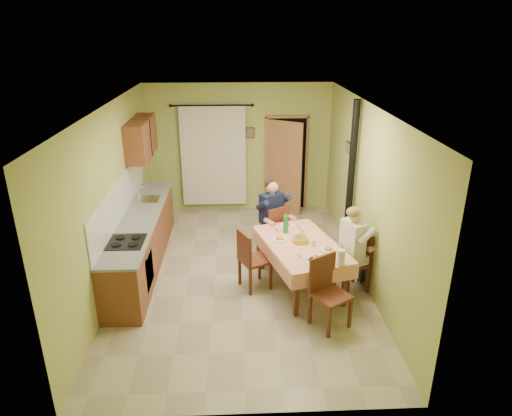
{
  "coord_description": "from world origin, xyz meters",
  "views": [
    {
      "loc": [
        -0.06,
        -6.74,
        3.89
      ],
      "look_at": [
        0.25,
        0.1,
        1.15
      ],
      "focal_mm": 32.0,
      "sensor_mm": 36.0,
      "label": 1
    }
  ],
  "objects_px": {
    "chair_far": "(273,241)",
    "stove_flue": "(349,202)",
    "chair_right": "(352,273)",
    "man_far": "(273,210)",
    "dining_table": "(301,265)",
    "man_right": "(354,240)",
    "chair_left": "(254,271)",
    "chair_near": "(329,307)"
  },
  "relations": [
    {
      "from": "chair_right",
      "to": "man_far",
      "type": "height_order",
      "value": "man_far"
    },
    {
      "from": "dining_table",
      "to": "chair_far",
      "type": "bearing_deg",
      "value": 92.54
    },
    {
      "from": "chair_near",
      "to": "stove_flue",
      "type": "relative_size",
      "value": 0.36
    },
    {
      "from": "chair_far",
      "to": "chair_right",
      "type": "bearing_deg",
      "value": -76.46
    },
    {
      "from": "chair_far",
      "to": "chair_right",
      "type": "relative_size",
      "value": 1.01
    },
    {
      "from": "chair_left",
      "to": "chair_near",
      "type": "bearing_deg",
      "value": 17.6
    },
    {
      "from": "chair_near",
      "to": "man_far",
      "type": "xyz_separation_m",
      "value": [
        -0.63,
        2.13,
        0.59
      ]
    },
    {
      "from": "man_far",
      "to": "stove_flue",
      "type": "xyz_separation_m",
      "value": [
        1.33,
        -0.06,
        0.15
      ]
    },
    {
      "from": "chair_far",
      "to": "chair_right",
      "type": "xyz_separation_m",
      "value": [
        1.15,
        -1.22,
        -0.0
      ]
    },
    {
      "from": "man_far",
      "to": "man_right",
      "type": "distance_m",
      "value": 1.69
    },
    {
      "from": "chair_left",
      "to": "man_far",
      "type": "relative_size",
      "value": 0.71
    },
    {
      "from": "dining_table",
      "to": "stove_flue",
      "type": "bearing_deg",
      "value": 30.78
    },
    {
      "from": "dining_table",
      "to": "man_far",
      "type": "distance_m",
      "value": 1.25
    },
    {
      "from": "chair_right",
      "to": "man_right",
      "type": "distance_m",
      "value": 0.59
    },
    {
      "from": "chair_left",
      "to": "man_far",
      "type": "height_order",
      "value": "man_far"
    },
    {
      "from": "man_far",
      "to": "man_right",
      "type": "height_order",
      "value": "same"
    },
    {
      "from": "man_far",
      "to": "chair_far",
      "type": "bearing_deg",
      "value": -90.0
    },
    {
      "from": "chair_far",
      "to": "stove_flue",
      "type": "bearing_deg",
      "value": -31.84
    },
    {
      "from": "chair_right",
      "to": "chair_left",
      "type": "xyz_separation_m",
      "value": [
        -1.53,
        0.14,
        0.0
      ]
    },
    {
      "from": "man_right",
      "to": "stove_flue",
      "type": "distance_m",
      "value": 1.2
    },
    {
      "from": "chair_far",
      "to": "chair_right",
      "type": "distance_m",
      "value": 1.68
    },
    {
      "from": "chair_near",
      "to": "man_right",
      "type": "height_order",
      "value": "man_right"
    },
    {
      "from": "man_right",
      "to": "stove_flue",
      "type": "height_order",
      "value": "stove_flue"
    },
    {
      "from": "man_right",
      "to": "chair_far",
      "type": "bearing_deg",
      "value": 21.25
    },
    {
      "from": "stove_flue",
      "to": "chair_left",
      "type": "bearing_deg",
      "value": -148.82
    },
    {
      "from": "man_far",
      "to": "chair_near",
      "type": "bearing_deg",
      "value": -103.48
    },
    {
      "from": "chair_near",
      "to": "stove_flue",
      "type": "bearing_deg",
      "value": -140.21
    },
    {
      "from": "man_far",
      "to": "chair_left",
      "type": "bearing_deg",
      "value": -138.64
    },
    {
      "from": "chair_far",
      "to": "stove_flue",
      "type": "xyz_separation_m",
      "value": [
        1.33,
        -0.05,
        0.73
      ]
    },
    {
      "from": "chair_far",
      "to": "man_far",
      "type": "height_order",
      "value": "man_far"
    },
    {
      "from": "stove_flue",
      "to": "man_far",
      "type": "bearing_deg",
      "value": 177.53
    },
    {
      "from": "dining_table",
      "to": "chair_near",
      "type": "xyz_separation_m",
      "value": [
        0.26,
        -1.04,
        -0.09
      ]
    },
    {
      "from": "chair_near",
      "to": "man_right",
      "type": "xyz_separation_m",
      "value": [
        0.52,
        0.89,
        0.59
      ]
    },
    {
      "from": "man_right",
      "to": "chair_left",
      "type": "bearing_deg",
      "value": 62.65
    },
    {
      "from": "chair_right",
      "to": "man_far",
      "type": "xyz_separation_m",
      "value": [
        -1.16,
        1.23,
        0.59
      ]
    },
    {
      "from": "chair_far",
      "to": "chair_left",
      "type": "xyz_separation_m",
      "value": [
        -0.38,
        -1.08,
        -0.0
      ]
    },
    {
      "from": "chair_left",
      "to": "stove_flue",
      "type": "distance_m",
      "value": 2.12
    },
    {
      "from": "dining_table",
      "to": "man_right",
      "type": "distance_m",
      "value": 0.94
    },
    {
      "from": "dining_table",
      "to": "man_right",
      "type": "relative_size",
      "value": 1.4
    },
    {
      "from": "chair_right",
      "to": "dining_table",
      "type": "bearing_deg",
      "value": 57.82
    },
    {
      "from": "chair_far",
      "to": "chair_right",
      "type": "height_order",
      "value": "chair_far"
    },
    {
      "from": "chair_far",
      "to": "chair_near",
      "type": "relative_size",
      "value": 0.98
    }
  ]
}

